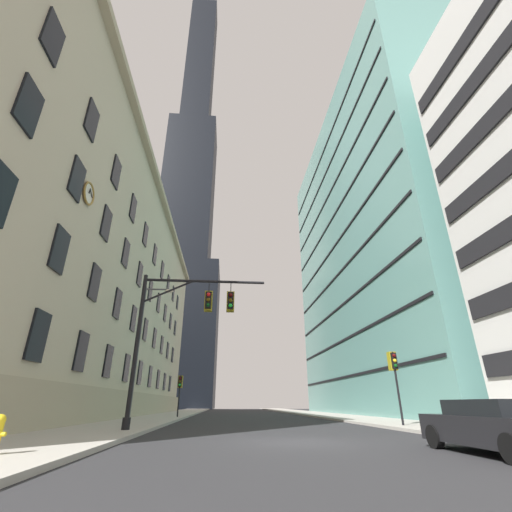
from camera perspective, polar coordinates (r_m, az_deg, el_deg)
The scene contains 10 objects.
ground_plane at distance 13.51m, azimuth 7.02°, elevation -28.54°, with size 102.00×160.00×0.10m, color #28282B.
sidewalk_left at distance 14.52m, azimuth -32.13°, elevation -24.66°, with size 5.00×160.00×0.15m, color #A8A399.
station_building at distance 40.83m, azimuth -26.38°, elevation -5.23°, with size 13.97×58.23×24.45m.
dark_skyscraper at distance 111.36m, azimuth -11.52°, elevation 5.14°, with size 22.50×22.50×179.28m.
glass_office_midrise at distance 50.02m, azimuth 23.49°, elevation 1.18°, with size 19.67×39.20×40.58m.
traffic_signal_mast at distance 18.14m, azimuth -10.99°, elevation -9.89°, with size 6.46×0.63×7.32m.
traffic_light_near_right at distance 22.32m, azimuth 21.86°, elevation -16.48°, with size 0.40×0.63×3.87m.
traffic_light_far_left at distance 34.06m, azimuth -12.48°, elevation -19.99°, with size 0.40×0.63×3.43m.
street_lamppost at distance 23.28m, azimuth -18.26°, elevation -12.91°, with size 1.94×0.32×8.22m.
parked_car at distance 11.89m, azimuth 35.20°, elevation -22.07°, with size 2.00×4.34×1.33m.
Camera 1 is at (-2.56, -13.20, 1.23)m, focal length 24.12 mm.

